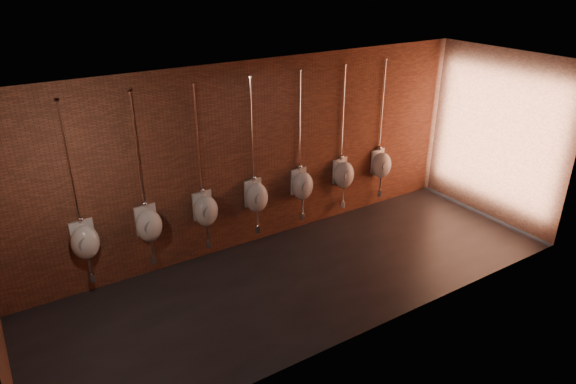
# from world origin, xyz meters

# --- Properties ---
(ground) EXTENTS (8.50, 8.50, 0.00)m
(ground) POSITION_xyz_m (0.00, 0.00, 0.00)
(ground) COLOR black
(ground) RESTS_ON ground
(room_shell) EXTENTS (8.54, 3.04, 3.22)m
(room_shell) POSITION_xyz_m (0.00, 0.00, 2.01)
(room_shell) COLOR black
(room_shell) RESTS_ON ground
(urinal_0) EXTENTS (0.45, 0.40, 2.72)m
(urinal_0) POSITION_xyz_m (-2.98, 1.36, 0.92)
(urinal_0) COLOR silver
(urinal_0) RESTS_ON ground
(urinal_1) EXTENTS (0.45, 0.40, 2.72)m
(urinal_1) POSITION_xyz_m (-2.04, 1.36, 0.92)
(urinal_1) COLOR silver
(urinal_1) RESTS_ON ground
(urinal_2) EXTENTS (0.45, 0.40, 2.72)m
(urinal_2) POSITION_xyz_m (-1.10, 1.36, 0.92)
(urinal_2) COLOR silver
(urinal_2) RESTS_ON ground
(urinal_3) EXTENTS (0.45, 0.40, 2.72)m
(urinal_3) POSITION_xyz_m (-0.16, 1.36, 0.92)
(urinal_3) COLOR silver
(urinal_3) RESTS_ON ground
(urinal_4) EXTENTS (0.45, 0.40, 2.72)m
(urinal_4) POSITION_xyz_m (0.79, 1.36, 0.92)
(urinal_4) COLOR silver
(urinal_4) RESTS_ON ground
(urinal_5) EXTENTS (0.45, 0.40, 2.72)m
(urinal_5) POSITION_xyz_m (1.73, 1.36, 0.92)
(urinal_5) COLOR silver
(urinal_5) RESTS_ON ground
(urinal_6) EXTENTS (0.45, 0.40, 2.72)m
(urinal_6) POSITION_xyz_m (2.67, 1.36, 0.92)
(urinal_6) COLOR silver
(urinal_6) RESTS_ON ground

